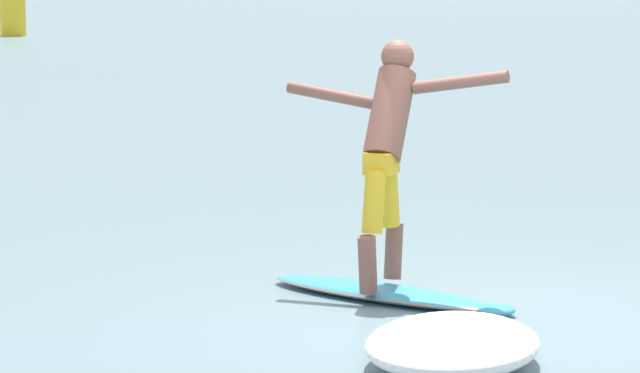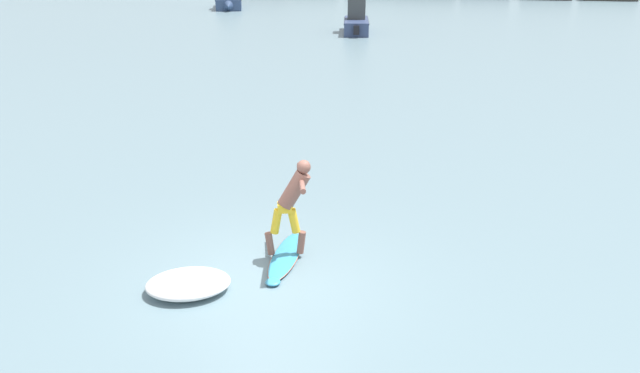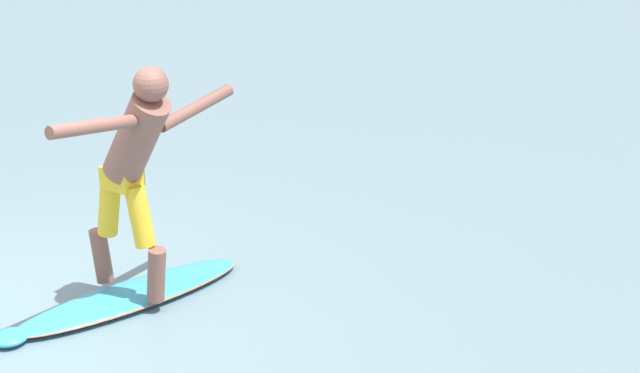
% 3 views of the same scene
% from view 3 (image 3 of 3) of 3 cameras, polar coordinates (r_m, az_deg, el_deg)
% --- Properties ---
extents(ground_plane, '(200.00, 200.00, 0.00)m').
position_cam_3_polar(ground_plane, '(7.93, -15.36, -7.50)').
color(ground_plane, slate).
extents(surfboard, '(0.55, 2.07, 0.23)m').
position_cam_3_polar(surfboard, '(8.14, -10.28, -5.84)').
color(surfboard, '#3999C3').
rests_on(surfboard, ground).
extents(surfer, '(0.94, 1.67, 1.78)m').
position_cam_3_polar(surfer, '(7.62, -9.84, 1.38)').
color(surfer, brown).
rests_on(surfer, surfboard).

